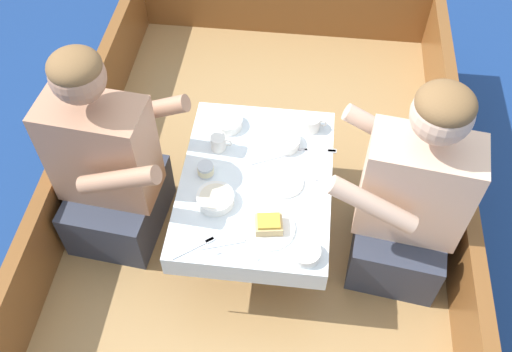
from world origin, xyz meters
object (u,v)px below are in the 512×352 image
tin_can (206,170)px  coffee_cup_port (312,123)px  person_starboard (409,201)px  sandwich (269,224)px  person_port (108,168)px  coffee_cup_starboard (218,143)px

tin_can → coffee_cup_port: bearing=36.4°
person_starboard → sandwich: bearing=26.3°
person_port → person_starboard: bearing=4.1°
coffee_cup_starboard → person_port: bearing=-159.1°
person_starboard → sandwich: size_ratio=8.64×
sandwich → tin_can: size_ratio=1.69×
sandwich → coffee_cup_port: 0.55m
coffee_cup_port → coffee_cup_starboard: same height
person_port → person_starboard: (1.21, -0.03, 0.00)m
coffee_cup_starboard → tin_can: (-0.03, -0.15, -0.01)m
person_starboard → coffee_cup_starboard: bearing=-6.8°
person_starboard → coffee_cup_port: person_starboard is taller
sandwich → coffee_cup_starboard: 0.45m
person_port → coffee_cup_starboard: size_ratio=10.76×
coffee_cup_port → coffee_cup_starboard: 0.41m
sandwich → coffee_cup_port: bearing=76.3°
sandwich → coffee_cup_starboard: coffee_cup_starboard is taller
coffee_cup_starboard → person_starboard: bearing=-14.3°
person_port → coffee_cup_port: bearing=27.3°
sandwich → tin_can: 0.36m
person_port → sandwich: bearing=-11.8°
coffee_cup_port → tin_can: (-0.41, -0.30, -0.01)m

